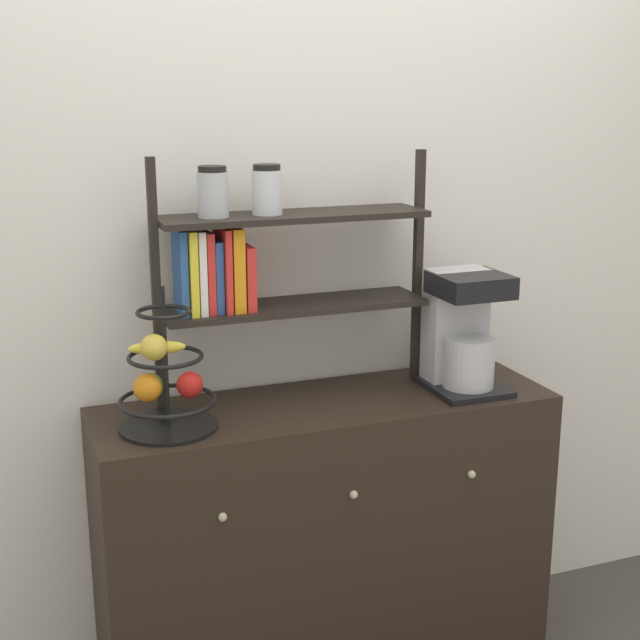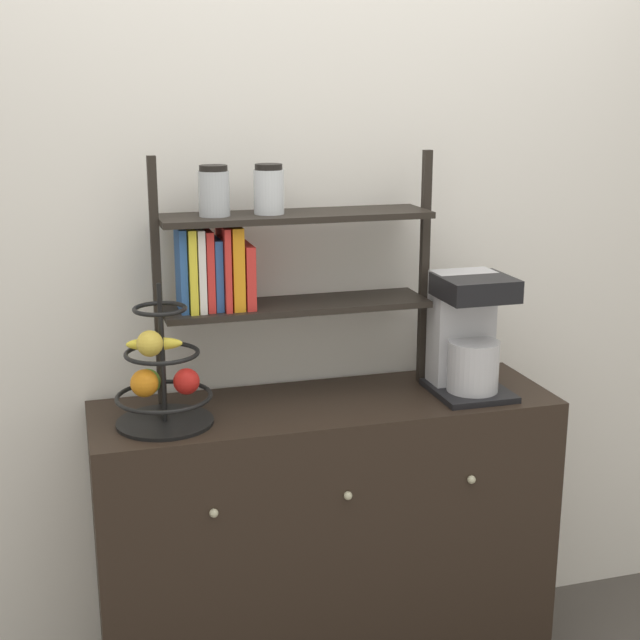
# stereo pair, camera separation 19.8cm
# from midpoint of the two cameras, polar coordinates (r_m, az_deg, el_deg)

# --- Properties ---
(wall_back) EXTENTS (7.00, 0.05, 2.60)m
(wall_back) POSITION_cam_midpoint_polar(r_m,az_deg,el_deg) (2.72, -3.62, 4.37)
(wall_back) COLOR silver
(wall_back) RESTS_ON ground_plane
(sideboard) EXTENTS (1.35, 0.43, 0.90)m
(sideboard) POSITION_cam_midpoint_polar(r_m,az_deg,el_deg) (2.78, -1.74, -14.04)
(sideboard) COLOR black
(sideboard) RESTS_ON ground_plane
(coffee_maker) EXTENTS (0.22, 0.25, 0.36)m
(coffee_maker) POSITION_cam_midpoint_polar(r_m,az_deg,el_deg) (2.69, 7.03, -0.72)
(coffee_maker) COLOR black
(coffee_maker) RESTS_ON sideboard
(fruit_stand) EXTENTS (0.26, 0.26, 0.39)m
(fruit_stand) POSITION_cam_midpoint_polar(r_m,az_deg,el_deg) (2.41, -12.31, -3.98)
(fruit_stand) COLOR black
(fruit_stand) RESTS_ON sideboard
(shelf_hutch) EXTENTS (0.82, 0.20, 0.71)m
(shelf_hutch) POSITION_cam_midpoint_polar(r_m,az_deg,el_deg) (2.53, -6.45, 4.05)
(shelf_hutch) COLOR black
(shelf_hutch) RESTS_ON sideboard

